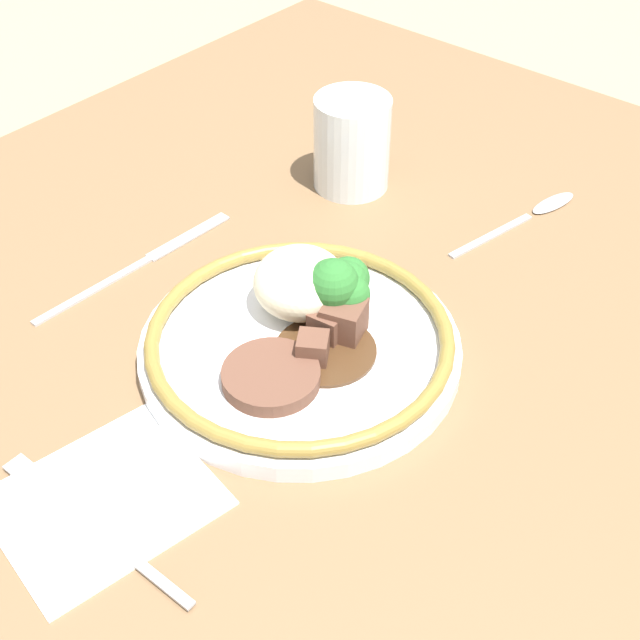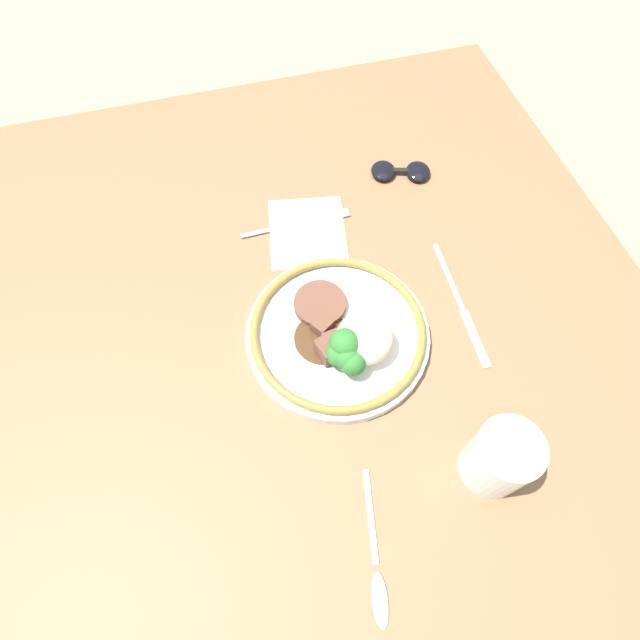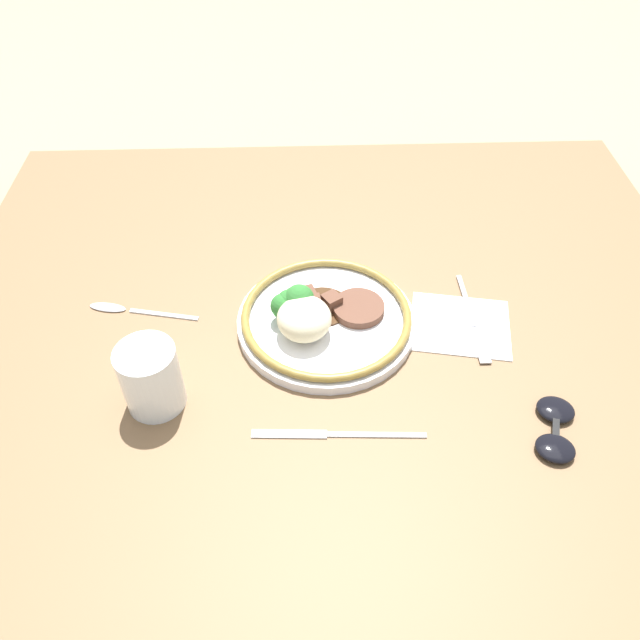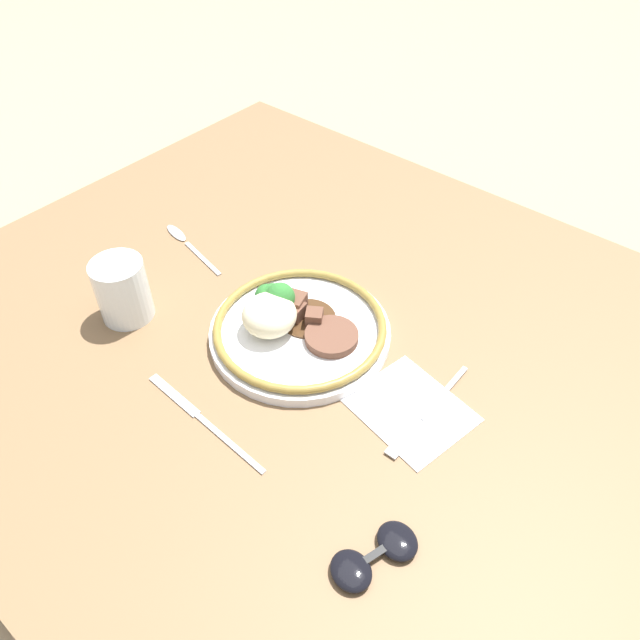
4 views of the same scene
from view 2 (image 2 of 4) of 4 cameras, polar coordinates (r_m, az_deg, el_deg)
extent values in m
plane|color=#998466|center=(0.74, 0.79, -3.15)|extent=(8.00, 8.00, 0.00)
cube|color=brown|center=(0.72, 0.81, -2.40)|extent=(1.15, 0.98, 0.04)
cube|color=white|center=(0.81, -1.44, 10.04)|extent=(0.16, 0.14, 0.00)
cylinder|color=white|center=(0.70, 2.02, -1.68)|extent=(0.25, 0.25, 0.02)
torus|color=olive|center=(0.68, 2.06, -1.15)|extent=(0.24, 0.24, 0.01)
ellipsoid|color=beige|center=(0.66, 5.14, -2.07)|extent=(0.08, 0.08, 0.05)
cylinder|color=brown|center=(0.71, 0.01, 1.85)|extent=(0.07, 0.07, 0.01)
cylinder|color=#472D19|center=(0.68, 0.36, -2.09)|extent=(0.08, 0.08, 0.00)
cube|color=brown|center=(0.66, 1.10, -3.32)|extent=(0.04, 0.04, 0.03)
cube|color=brown|center=(0.68, 0.15, -0.61)|extent=(0.03, 0.03, 0.02)
cube|color=brown|center=(0.67, 1.68, -2.54)|extent=(0.03, 0.03, 0.03)
cylinder|color=#5B8E47|center=(0.66, 3.64, -5.45)|extent=(0.01, 0.01, 0.01)
sphere|color=#2D702D|center=(0.64, 3.73, -4.76)|extent=(0.04, 0.04, 0.04)
cylinder|color=#5B8E47|center=(0.66, 1.89, -4.69)|extent=(0.01, 0.01, 0.01)
sphere|color=#2D702D|center=(0.64, 1.94, -3.94)|extent=(0.04, 0.04, 0.04)
cylinder|color=#5B8E47|center=(0.66, 3.63, -5.56)|extent=(0.01, 0.01, 0.01)
sphere|color=#2D702D|center=(0.64, 3.73, -4.83)|extent=(0.04, 0.04, 0.04)
cylinder|color=#5B8E47|center=(0.66, 2.82, -3.77)|extent=(0.01, 0.01, 0.02)
sphere|color=#2D702D|center=(0.64, 2.92, -2.76)|extent=(0.04, 0.04, 0.04)
cylinder|color=#5B8E47|center=(0.66, 3.05, -4.98)|extent=(0.01, 0.01, 0.02)
sphere|color=#2D702D|center=(0.64, 3.14, -4.18)|extent=(0.04, 0.04, 0.04)
cylinder|color=#F4AD19|center=(0.64, 19.52, -14.93)|extent=(0.07, 0.07, 0.07)
cylinder|color=white|center=(0.63, 19.87, -14.63)|extent=(0.08, 0.08, 0.09)
cube|color=#B7B7BC|center=(0.81, -5.23, 10.34)|extent=(0.01, 0.11, 0.00)
cube|color=#B7B7BC|center=(0.82, 1.07, 11.76)|extent=(0.02, 0.07, 0.00)
cube|color=#B7B7BC|center=(0.78, 14.52, 4.75)|extent=(0.13, 0.01, 0.00)
cube|color=#B7B7BC|center=(0.73, 17.28, -1.99)|extent=(0.09, 0.02, 0.00)
cube|color=#B7B7BC|center=(0.63, 5.80, -21.31)|extent=(0.10, 0.03, 0.00)
ellipsoid|color=#B7B7BC|center=(0.63, 6.86, -29.18)|extent=(0.06, 0.03, 0.01)
ellipsoid|color=black|center=(0.90, 7.24, 16.56)|extent=(0.06, 0.05, 0.01)
ellipsoid|color=black|center=(0.90, 11.14, 16.31)|extent=(0.06, 0.05, 0.01)
cube|color=black|center=(0.90, 9.22, 16.55)|extent=(0.02, 0.03, 0.00)
camera|label=1|loc=(0.74, -44.90, 38.25)|focal=50.00mm
camera|label=3|loc=(0.78, 72.05, 31.72)|focal=35.00mm
camera|label=4|loc=(0.92, 40.58, 54.16)|focal=35.00mm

